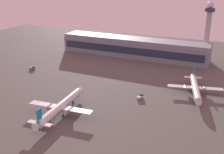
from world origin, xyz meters
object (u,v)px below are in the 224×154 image
at_px(airplane_far_stand, 195,88).
at_px(cargo_loader, 140,97).
at_px(maintenance_van, 32,68).
at_px(airplane_mid_apron, 61,107).
at_px(control_tower, 208,27).

relative_size(airplane_far_stand, cargo_loader, 9.35).
relative_size(airplane_far_stand, maintenance_van, 9.87).
distance_m(airplane_far_stand, maintenance_van, 121.96).
bearing_deg(maintenance_van, airplane_mid_apron, 46.77).
height_order(control_tower, airplane_far_stand, control_tower).
xyz_separation_m(airplane_far_stand, maintenance_van, (-121.76, -6.36, -2.96)).
bearing_deg(cargo_loader, airplane_mid_apron, -115.05).
relative_size(control_tower, airplane_far_stand, 1.16).
distance_m(control_tower, maintenance_van, 148.01).
bearing_deg(airplane_mid_apron, control_tower, 63.33).
relative_size(airplane_mid_apron, airplane_far_stand, 1.09).
height_order(maintenance_van, cargo_loader, same).
xyz_separation_m(maintenance_van, cargo_loader, (93.93, -14.74, 0.00)).
bearing_deg(airplane_mid_apron, cargo_loader, 43.80).
bearing_deg(airplane_far_stand, control_tower, -100.23).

